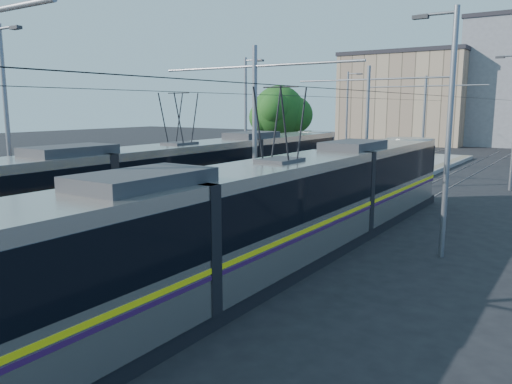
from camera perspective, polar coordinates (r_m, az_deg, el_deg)
The scene contains 12 objects.
ground at distance 15.13m, azimuth -17.68°, elevation -9.78°, with size 160.00×160.00×0.00m, color black.
platform at distance 28.50m, azimuth 10.07°, elevation -0.05°, with size 4.00×50.00×0.30m, color gray.
tactile_strip_left at distance 29.08m, azimuth 7.48°, elevation 0.52°, with size 0.70×50.00×0.01m, color gray.
tactile_strip_right at distance 27.93m, azimuth 12.80°, elevation -0.02°, with size 0.70×50.00×0.01m, color gray.
rails at distance 28.53m, azimuth 10.07°, elevation -0.32°, with size 8.71×70.00×0.03m.
tram_left at distance 22.26m, azimuth -8.61°, elevation 1.31°, with size 2.43×27.74×5.50m.
tram_right at distance 15.23m, azimuth 2.70°, elevation -1.93°, with size 2.43×27.62×5.50m.
catenary at distance 25.52m, azimuth 7.73°, elevation 8.75°, with size 9.20×70.00×7.00m.
street_lamps at distance 31.81m, azimuth 13.26°, elevation 8.16°, with size 15.18×38.22×8.00m.
shelter at distance 25.43m, azimuth 8.97°, elevation 1.79°, with size 0.83×1.11×2.21m.
tree at distance 39.73m, azimuth 3.09°, elevation 9.03°, with size 4.51×4.17×6.55m.
building_left at distance 71.95m, azimuth 17.05°, elevation 10.22°, with size 16.32×12.24×11.99m.
Camera 1 is at (11.34, -8.71, 4.95)m, focal length 35.00 mm.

